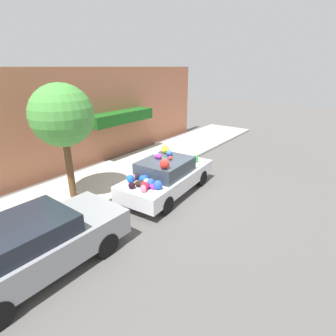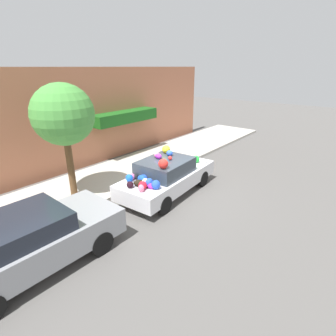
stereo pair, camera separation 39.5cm
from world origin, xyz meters
name	(u,v)px [view 2 (the right image)]	position (x,y,z in m)	size (l,w,h in m)	color
ground_plane	(166,192)	(0.00, 0.00, 0.00)	(60.00, 60.00, 0.00)	#565451
sidewalk_curb	(120,174)	(0.00, 2.70, 0.07)	(24.00, 3.20, 0.15)	#B2ADA3
building_facade	(88,119)	(0.14, 4.91, 2.28)	(18.00, 1.20, 4.58)	#B26B4C
street_tree	(63,115)	(-2.52, 2.35, 3.07)	(2.08, 2.08, 3.99)	brown
fire_hydrant	(143,168)	(0.40, 1.60, 0.49)	(0.20, 0.20, 0.70)	#B2B2B7
art_car	(167,176)	(-0.08, -0.11, 0.75)	(4.42, 2.02, 1.73)	silver
parked_car_plain	(31,240)	(-5.18, -0.13, 0.77)	(4.25, 1.94, 1.46)	gray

